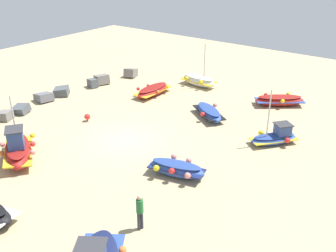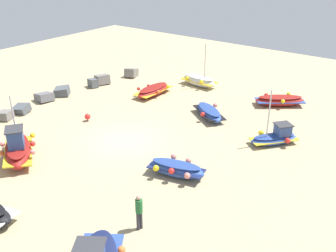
{
  "view_description": "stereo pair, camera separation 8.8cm",
  "coord_description": "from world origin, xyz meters",
  "px_view_note": "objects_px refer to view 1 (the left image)",
  "views": [
    {
      "loc": [
        -16.37,
        -15.7,
        11.46
      ],
      "look_at": [
        1.82,
        -2.07,
        0.9
      ],
      "focal_mm": 42.26,
      "sensor_mm": 36.0,
      "label": 1
    },
    {
      "loc": [
        -16.32,
        -15.77,
        11.46
      ],
      "look_at": [
        1.82,
        -2.07,
        0.9
      ],
      "focal_mm": 42.26,
      "sensor_mm": 36.0,
      "label": 2
    }
  ],
  "objects_px": {
    "fishing_boat_4": "(177,169)",
    "fishing_boat_8": "(199,80)",
    "fishing_boat_6": "(279,100)",
    "fishing_boat_7": "(18,149)",
    "fishing_boat_0": "(275,137)",
    "fishing_boat_1": "(153,90)",
    "fishing_boat_3": "(209,112)",
    "mooring_buoy_0": "(87,117)",
    "person_walking": "(140,210)"
  },
  "relations": [
    {
      "from": "fishing_boat_1",
      "to": "fishing_boat_8",
      "type": "height_order",
      "value": "fishing_boat_8"
    },
    {
      "from": "fishing_boat_1",
      "to": "fishing_boat_3",
      "type": "xyz_separation_m",
      "value": [
        -1.21,
        -6.14,
        0.0
      ]
    },
    {
      "from": "fishing_boat_6",
      "to": "mooring_buoy_0",
      "type": "relative_size",
      "value": 7.0
    },
    {
      "from": "fishing_boat_4",
      "to": "mooring_buoy_0",
      "type": "xyz_separation_m",
      "value": [
        2.08,
        9.25,
        -0.11
      ]
    },
    {
      "from": "fishing_boat_4",
      "to": "fishing_boat_8",
      "type": "xyz_separation_m",
      "value": [
        13.2,
        7.11,
        0.05
      ]
    },
    {
      "from": "fishing_boat_3",
      "to": "fishing_boat_7",
      "type": "distance_m",
      "value": 13.13
    },
    {
      "from": "fishing_boat_3",
      "to": "fishing_boat_7",
      "type": "xyz_separation_m",
      "value": [
        -11.89,
        5.55,
        0.3
      ]
    },
    {
      "from": "fishing_boat_7",
      "to": "fishing_boat_8",
      "type": "bearing_deg",
      "value": 121.45
    },
    {
      "from": "fishing_boat_0",
      "to": "fishing_boat_6",
      "type": "relative_size",
      "value": 0.95
    },
    {
      "from": "fishing_boat_7",
      "to": "fishing_boat_3",
      "type": "bearing_deg",
      "value": 100.35
    },
    {
      "from": "fishing_boat_4",
      "to": "person_walking",
      "type": "height_order",
      "value": "person_walking"
    },
    {
      "from": "fishing_boat_1",
      "to": "fishing_boat_0",
      "type": "bearing_deg",
      "value": 78.27
    },
    {
      "from": "fishing_boat_4",
      "to": "fishing_boat_6",
      "type": "height_order",
      "value": "fishing_boat_4"
    },
    {
      "from": "fishing_boat_6",
      "to": "fishing_boat_8",
      "type": "xyz_separation_m",
      "value": [
        0.13,
        7.51,
        0.08
      ]
    },
    {
      "from": "fishing_boat_6",
      "to": "fishing_boat_8",
      "type": "distance_m",
      "value": 7.51
    },
    {
      "from": "fishing_boat_3",
      "to": "person_walking",
      "type": "bearing_deg",
      "value": -37.27
    },
    {
      "from": "fishing_boat_0",
      "to": "fishing_boat_1",
      "type": "distance_m",
      "value": 11.82
    },
    {
      "from": "fishing_boat_3",
      "to": "fishing_boat_8",
      "type": "bearing_deg",
      "value": 163.54
    },
    {
      "from": "fishing_boat_0",
      "to": "fishing_boat_8",
      "type": "relative_size",
      "value": 0.94
    },
    {
      "from": "person_walking",
      "to": "mooring_buoy_0",
      "type": "height_order",
      "value": "person_walking"
    },
    {
      "from": "fishing_boat_1",
      "to": "person_walking",
      "type": "xyz_separation_m",
      "value": [
        -13.54,
        -10.19,
        0.64
      ]
    },
    {
      "from": "fishing_boat_6",
      "to": "fishing_boat_7",
      "type": "height_order",
      "value": "fishing_boat_7"
    },
    {
      "from": "fishing_boat_3",
      "to": "fishing_boat_4",
      "type": "height_order",
      "value": "fishing_boat_4"
    },
    {
      "from": "fishing_boat_4",
      "to": "fishing_boat_3",
      "type": "bearing_deg",
      "value": -84.55
    },
    {
      "from": "fishing_boat_7",
      "to": "fishing_boat_1",
      "type": "bearing_deg",
      "value": 127.95
    },
    {
      "from": "fishing_boat_1",
      "to": "person_walking",
      "type": "height_order",
      "value": "person_walking"
    },
    {
      "from": "fishing_boat_0",
      "to": "fishing_boat_7",
      "type": "xyz_separation_m",
      "value": [
        -10.88,
        11.02,
        0.24
      ]
    },
    {
      "from": "fishing_boat_3",
      "to": "fishing_boat_6",
      "type": "bearing_deg",
      "value": 93.68
    },
    {
      "from": "fishing_boat_4",
      "to": "fishing_boat_8",
      "type": "relative_size",
      "value": 0.87
    },
    {
      "from": "mooring_buoy_0",
      "to": "fishing_boat_4",
      "type": "bearing_deg",
      "value": -102.65
    },
    {
      "from": "fishing_boat_6",
      "to": "person_walking",
      "type": "height_order",
      "value": "person_walking"
    },
    {
      "from": "fishing_boat_8",
      "to": "mooring_buoy_0",
      "type": "distance_m",
      "value": 11.33
    },
    {
      "from": "fishing_boat_1",
      "to": "fishing_boat_7",
      "type": "bearing_deg",
      "value": 1.67
    },
    {
      "from": "fishing_boat_0",
      "to": "person_walking",
      "type": "height_order",
      "value": "fishing_boat_0"
    },
    {
      "from": "fishing_boat_4",
      "to": "mooring_buoy_0",
      "type": "bearing_deg",
      "value": -26.6
    },
    {
      "from": "fishing_boat_7",
      "to": "mooring_buoy_0",
      "type": "height_order",
      "value": "fishing_boat_7"
    },
    {
      "from": "person_walking",
      "to": "mooring_buoy_0",
      "type": "distance_m",
      "value": 12.47
    },
    {
      "from": "fishing_boat_1",
      "to": "mooring_buoy_0",
      "type": "distance_m",
      "value": 6.95
    },
    {
      "from": "fishing_boat_7",
      "to": "person_walking",
      "type": "distance_m",
      "value": 9.62
    },
    {
      "from": "fishing_boat_6",
      "to": "person_walking",
      "type": "xyz_separation_m",
      "value": [
        -17.59,
        -0.9,
        0.6
      ]
    },
    {
      "from": "fishing_boat_6",
      "to": "fishing_boat_8",
      "type": "bearing_deg",
      "value": 140.96
    },
    {
      "from": "mooring_buoy_0",
      "to": "fishing_boat_7",
      "type": "bearing_deg",
      "value": -171.2
    },
    {
      "from": "fishing_boat_8",
      "to": "person_walking",
      "type": "bearing_deg",
      "value": 120.38
    },
    {
      "from": "fishing_boat_3",
      "to": "mooring_buoy_0",
      "type": "height_order",
      "value": "fishing_boat_3"
    },
    {
      "from": "fishing_boat_1",
      "to": "fishing_boat_4",
      "type": "distance_m",
      "value": 12.66
    },
    {
      "from": "fishing_boat_0",
      "to": "person_walking",
      "type": "xyz_separation_m",
      "value": [
        -11.32,
        1.42,
        0.58
      ]
    },
    {
      "from": "fishing_boat_0",
      "to": "fishing_boat_3",
      "type": "distance_m",
      "value": 5.56
    },
    {
      "from": "fishing_boat_0",
      "to": "mooring_buoy_0",
      "type": "bearing_deg",
      "value": 149.57
    },
    {
      "from": "fishing_boat_8",
      "to": "person_walking",
      "type": "xyz_separation_m",
      "value": [
        -17.72,
        -8.41,
        0.53
      ]
    },
    {
      "from": "mooring_buoy_0",
      "to": "fishing_boat_0",
      "type": "bearing_deg",
      "value": -68.51
    }
  ]
}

